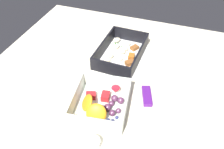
% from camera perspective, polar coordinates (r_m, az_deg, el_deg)
% --- Properties ---
extents(table_surface, '(0.80, 0.80, 0.02)m').
position_cam_1_polar(table_surface, '(0.72, -0.50, -2.28)').
color(table_surface, beige).
rests_on(table_surface, ground).
extents(pasta_container, '(0.21, 0.14, 0.05)m').
position_cam_1_polar(pasta_container, '(0.80, 2.21, 5.09)').
color(pasta_container, white).
rests_on(pasta_container, table_surface).
extents(fruit_bowl, '(0.18, 0.16, 0.06)m').
position_cam_1_polar(fruit_bowl, '(0.63, -2.72, -7.02)').
color(fruit_bowl, silver).
rests_on(fruit_bowl, table_surface).
extents(candy_bar, '(0.07, 0.04, 0.01)m').
position_cam_1_polar(candy_bar, '(0.67, 8.38, -5.12)').
color(candy_bar, '#51197A').
rests_on(candy_bar, table_surface).
extents(paper_cup_liner, '(0.03, 0.03, 0.02)m').
position_cam_1_polar(paper_cup_liner, '(0.57, -4.61, -16.20)').
color(paper_cup_liner, white).
rests_on(paper_cup_liner, table_surface).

